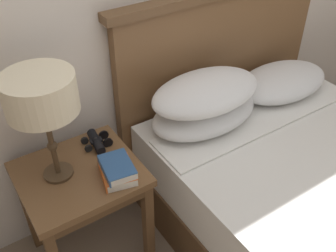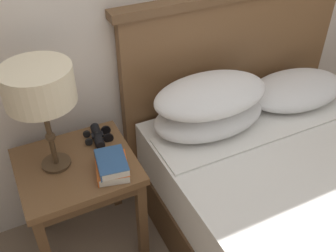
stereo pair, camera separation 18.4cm
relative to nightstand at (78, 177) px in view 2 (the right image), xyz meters
The scene contains 6 objects.
nightstand is the anchor object (origin of this frame).
bed 1.16m from the nightstand, 31.04° to the right, with size 1.38×1.90×1.16m.
table_lamp 0.50m from the nightstand, 156.52° to the left, with size 0.28×0.28×0.50m.
book_on_nightstand 0.21m from the nightstand, 41.83° to the right, with size 0.18×0.21×0.04m.
book_stacked_on_top 0.23m from the nightstand, 43.88° to the right, with size 0.15×0.19×0.04m.
binoculars_pair 0.22m from the nightstand, 39.39° to the left, with size 0.15×0.16×0.05m.
Camera 2 is at (-0.79, -0.57, 1.80)m, focal length 42.00 mm.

